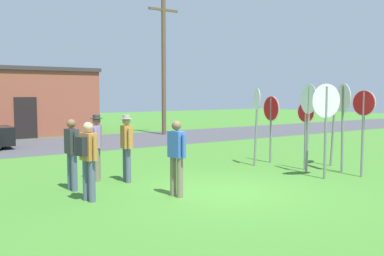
% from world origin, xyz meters
% --- Properties ---
extents(ground_plane, '(80.00, 80.00, 0.00)m').
position_xyz_m(ground_plane, '(0.00, 0.00, 0.00)').
color(ground_plane, '#3D7528').
extents(street_asphalt, '(60.00, 6.40, 0.01)m').
position_xyz_m(street_asphalt, '(0.00, 11.57, 0.00)').
color(street_asphalt, '#424247').
rests_on(street_asphalt, ground).
extents(building_background, '(8.14, 5.44, 3.66)m').
position_xyz_m(building_background, '(-0.76, 17.57, 1.84)').
color(building_background, brown).
rests_on(building_background, ground).
extents(utility_pole, '(1.80, 0.24, 7.43)m').
position_xyz_m(utility_pole, '(6.13, 12.88, 3.89)').
color(utility_pole, brown).
rests_on(utility_pole, ground).
extents(stop_sign_nearest, '(0.31, 0.63, 2.45)m').
position_xyz_m(stop_sign_nearest, '(3.16, 2.30, 1.65)').
color(stop_sign_nearest, slate).
rests_on(stop_sign_nearest, ground).
extents(stop_sign_tallest, '(0.40, 0.77, 2.58)m').
position_xyz_m(stop_sign_tallest, '(4.41, 0.03, 1.79)').
color(stop_sign_tallest, slate).
rests_on(stop_sign_tallest, ground).
extents(stop_sign_low_front, '(0.07, 0.63, 2.04)m').
position_xyz_m(stop_sign_low_front, '(3.84, 0.90, 1.37)').
color(stop_sign_low_front, slate).
rests_on(stop_sign_low_front, ground).
extents(stop_sign_far_back, '(0.09, 0.72, 2.39)m').
position_xyz_m(stop_sign_far_back, '(4.26, -0.73, 1.62)').
color(stop_sign_far_back, slate).
rests_on(stop_sign_far_back, ground).
extents(stop_sign_rear_right, '(0.14, 0.84, 2.21)m').
position_xyz_m(stop_sign_rear_right, '(3.96, 2.47, 1.52)').
color(stop_sign_rear_right, slate).
rests_on(stop_sign_rear_right, ground).
extents(stop_sign_leaning_right, '(0.71, 0.31, 2.38)m').
position_xyz_m(stop_sign_leaning_right, '(5.08, 0.87, 1.62)').
color(stop_sign_leaning_right, slate).
rests_on(stop_sign_leaning_right, ground).
extents(stop_sign_center_cluster, '(0.88, 0.21, 2.54)m').
position_xyz_m(stop_sign_center_cluster, '(3.18, -0.34, 1.77)').
color(stop_sign_center_cluster, slate).
rests_on(stop_sign_center_cluster, ground).
extents(stop_sign_leaning_left, '(0.29, 0.82, 2.55)m').
position_xyz_m(stop_sign_leaning_left, '(3.49, 0.51, 1.77)').
color(stop_sign_leaning_left, slate).
rests_on(stop_sign_leaning_left, ground).
extents(person_on_left, '(0.41, 0.56, 1.69)m').
position_xyz_m(person_on_left, '(-2.93, 0.95, 0.98)').
color(person_on_left, '#4C5670').
rests_on(person_on_left, ground).
extents(person_near_signs, '(0.25, 0.57, 1.69)m').
position_xyz_m(person_near_signs, '(-2.85, 2.16, 0.95)').
color(person_near_signs, '#4C5670').
rests_on(person_near_signs, ground).
extents(person_in_blue, '(0.37, 0.50, 1.74)m').
position_xyz_m(person_in_blue, '(-1.93, 2.89, 0.98)').
color(person_in_blue, '#7A6B56').
rests_on(person_in_blue, ground).
extents(person_in_teal, '(0.28, 0.56, 1.69)m').
position_xyz_m(person_in_teal, '(-1.16, 0.24, 0.95)').
color(person_in_teal, '#7A6B56').
rests_on(person_in_teal, ground).
extents(person_holding_notes, '(0.31, 0.57, 1.74)m').
position_xyz_m(person_holding_notes, '(-1.35, 2.32, 0.98)').
color(person_holding_notes, '#4C5670').
rests_on(person_holding_notes, ground).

